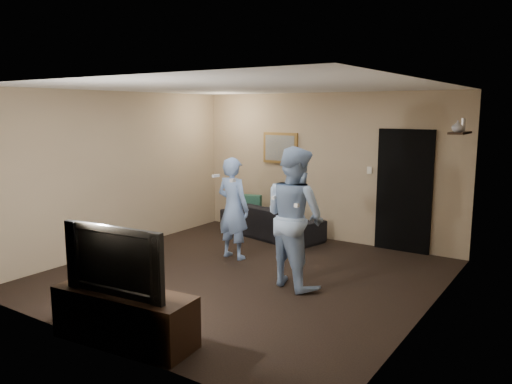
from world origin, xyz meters
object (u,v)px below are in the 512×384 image
Objects in this scene: television at (122,258)px; wii_player_right at (295,217)px; tv_console at (124,317)px; sofa at (271,221)px; wii_player_left at (233,208)px.

television is 2.45m from wii_player_right.
tv_console is 2.54m from wii_player_right.
sofa is at bearing 96.99° from tv_console.
wii_player_right reaches higher than sofa.
sofa is at bearing 96.99° from television.
wii_player_left is at bearing 99.14° from tv_console.
tv_console is 1.27× the size of television.
sofa is 1.09× the size of wii_player_right.
wii_player_left reaches higher than sofa.
wii_player_left is (-0.80, 2.92, 0.54)m from tv_console.
sofa is 1.57m from wii_player_left.
sofa is at bearing 98.70° from wii_player_left.
tv_console is 3.08m from wii_player_left.
wii_player_right is (0.61, 2.37, 0.67)m from tv_console.
wii_player_right is (0.61, 2.37, 0.06)m from television.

